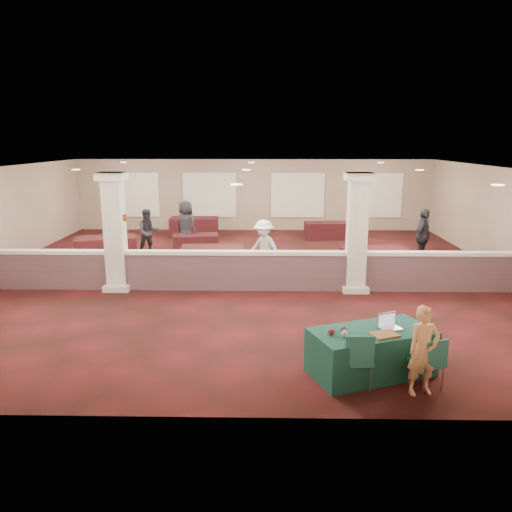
{
  "coord_description": "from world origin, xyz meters",
  "views": [
    {
      "loc": [
        0.57,
        -14.66,
        4.01
      ],
      "look_at": [
        0.32,
        -2.0,
        1.08
      ],
      "focal_mm": 35.0,
      "sensor_mm": 36.0,
      "label": 1
    }
  ],
  "objects_px": {
    "far_table_back_center": "(196,244)",
    "conf_chair_side": "(357,356)",
    "attendee_b": "(264,248)",
    "attendee_a": "(148,232)",
    "attendee_d": "(186,226)",
    "near_table": "(371,352)",
    "far_table_front_right": "(375,261)",
    "far_table_back_right": "(326,231)",
    "woman": "(423,351)",
    "far_table_front_center": "(213,259)",
    "far_table_back_left": "(194,227)",
    "attendee_c": "(423,237)",
    "far_table_front_left": "(106,249)",
    "conf_chair_main": "(431,359)"
  },
  "relations": [
    {
      "from": "far_table_back_center",
      "to": "attendee_b",
      "type": "xyz_separation_m",
      "value": [
        2.51,
        -3.2,
        0.52
      ]
    },
    {
      "from": "near_table",
      "to": "far_table_front_right",
      "type": "distance_m",
      "value": 6.96
    },
    {
      "from": "conf_chair_side",
      "to": "far_table_back_right",
      "type": "distance_m",
      "value": 13.02
    },
    {
      "from": "woman",
      "to": "far_table_back_right",
      "type": "bearing_deg",
      "value": 75.66
    },
    {
      "from": "woman",
      "to": "attendee_d",
      "type": "xyz_separation_m",
      "value": [
        -5.49,
        10.7,
        0.19
      ]
    },
    {
      "from": "near_table",
      "to": "conf_chair_side",
      "type": "xyz_separation_m",
      "value": [
        -0.35,
        -0.59,
        0.18
      ]
    },
    {
      "from": "woman",
      "to": "far_table_back_right",
      "type": "height_order",
      "value": "woman"
    },
    {
      "from": "conf_chair_main",
      "to": "attendee_b",
      "type": "height_order",
      "value": "attendee_b"
    },
    {
      "from": "far_table_front_right",
      "to": "attendee_d",
      "type": "xyz_separation_m",
      "value": [
        -6.32,
        3.2,
        0.53
      ]
    },
    {
      "from": "far_table_front_center",
      "to": "far_table_front_left",
      "type": "bearing_deg",
      "value": 159.93
    },
    {
      "from": "far_table_front_right",
      "to": "far_table_back_center",
      "type": "bearing_deg",
      "value": 153.9
    },
    {
      "from": "conf_chair_side",
      "to": "attendee_a",
      "type": "xyz_separation_m",
      "value": [
        -5.69,
        9.85,
        0.24
      ]
    },
    {
      "from": "far_table_back_right",
      "to": "woman",
      "type": "bearing_deg",
      "value": -89.96
    },
    {
      "from": "woman",
      "to": "far_table_back_center",
      "type": "xyz_separation_m",
      "value": [
        -5.1,
        10.4,
        -0.41
      ]
    },
    {
      "from": "conf_chair_side",
      "to": "attendee_a",
      "type": "relative_size",
      "value": 0.6
    },
    {
      "from": "attendee_b",
      "to": "attendee_d",
      "type": "xyz_separation_m",
      "value": [
        -2.91,
        3.5,
        0.08
      ]
    },
    {
      "from": "near_table",
      "to": "far_table_back_center",
      "type": "relative_size",
      "value": 1.28
    },
    {
      "from": "far_table_back_center",
      "to": "attendee_a",
      "type": "relative_size",
      "value": 0.99
    },
    {
      "from": "far_table_back_center",
      "to": "far_table_back_right",
      "type": "height_order",
      "value": "far_table_back_right"
    },
    {
      "from": "far_table_front_right",
      "to": "conf_chair_side",
      "type": "bearing_deg",
      "value": -104.04
    },
    {
      "from": "far_table_front_left",
      "to": "far_table_back_center",
      "type": "bearing_deg",
      "value": 24.29
    },
    {
      "from": "far_table_front_center",
      "to": "attendee_d",
      "type": "distance_m",
      "value": 3.31
    },
    {
      "from": "far_table_front_center",
      "to": "attendee_a",
      "type": "height_order",
      "value": "attendee_a"
    },
    {
      "from": "far_table_front_left",
      "to": "far_table_front_right",
      "type": "xyz_separation_m",
      "value": [
        8.82,
        -1.59,
        -0.01
      ]
    },
    {
      "from": "woman",
      "to": "far_table_back_center",
      "type": "distance_m",
      "value": 11.59
    },
    {
      "from": "far_table_front_center",
      "to": "attendee_d",
      "type": "bearing_deg",
      "value": 113.51
    },
    {
      "from": "far_table_front_center",
      "to": "attendee_c",
      "type": "distance_m",
      "value": 6.9
    },
    {
      "from": "attendee_d",
      "to": "far_table_front_right",
      "type": "bearing_deg",
      "value": -174.45
    },
    {
      "from": "near_table",
      "to": "far_table_front_center",
      "type": "bearing_deg",
      "value": 95.43
    },
    {
      "from": "far_table_back_right",
      "to": "attendee_a",
      "type": "relative_size",
      "value": 1.06
    },
    {
      "from": "conf_chair_side",
      "to": "far_table_back_left",
      "type": "xyz_separation_m",
      "value": [
        -4.57,
        13.43,
        -0.18
      ]
    },
    {
      "from": "near_table",
      "to": "far_table_front_center",
      "type": "xyz_separation_m",
      "value": [
        -3.52,
        7.0,
        -0.01
      ]
    },
    {
      "from": "far_table_back_left",
      "to": "attendee_c",
      "type": "height_order",
      "value": "attendee_c"
    },
    {
      "from": "attendee_c",
      "to": "far_table_front_left",
      "type": "bearing_deg",
      "value": 122.99
    },
    {
      "from": "conf_chair_main",
      "to": "far_table_back_right",
      "type": "height_order",
      "value": "conf_chair_main"
    },
    {
      "from": "conf_chair_side",
      "to": "far_table_back_center",
      "type": "xyz_separation_m",
      "value": [
        -4.07,
        10.29,
        -0.25
      ]
    },
    {
      "from": "near_table",
      "to": "far_table_back_right",
      "type": "height_order",
      "value": "near_table"
    },
    {
      "from": "far_table_back_center",
      "to": "conf_chair_side",
      "type": "bearing_deg",
      "value": -68.42
    },
    {
      "from": "far_table_back_left",
      "to": "far_table_back_center",
      "type": "relative_size",
      "value": 1.23
    },
    {
      "from": "far_table_front_left",
      "to": "far_table_front_center",
      "type": "bearing_deg",
      "value": -20.07
    },
    {
      "from": "far_table_back_left",
      "to": "attendee_b",
      "type": "distance_m",
      "value": 7.03
    },
    {
      "from": "conf_chair_main",
      "to": "far_table_back_center",
      "type": "bearing_deg",
      "value": 95.44
    },
    {
      "from": "near_table",
      "to": "far_table_back_right",
      "type": "relative_size",
      "value": 1.2
    },
    {
      "from": "attendee_b",
      "to": "attendee_a",
      "type": "bearing_deg",
      "value": -175.04
    },
    {
      "from": "conf_chair_side",
      "to": "woman",
      "type": "bearing_deg",
      "value": -8.04
    },
    {
      "from": "attendee_d",
      "to": "far_table_back_center",
      "type": "bearing_deg",
      "value": 175.24
    },
    {
      "from": "far_table_front_left",
      "to": "far_table_back_center",
      "type": "relative_size",
      "value": 1.23
    },
    {
      "from": "near_table",
      "to": "conf_chair_main",
      "type": "relative_size",
      "value": 2.31
    },
    {
      "from": "far_table_back_center",
      "to": "far_table_back_right",
      "type": "distance_m",
      "value": 5.75
    },
    {
      "from": "far_table_front_right",
      "to": "attendee_a",
      "type": "distance_m",
      "value": 7.94
    }
  ]
}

